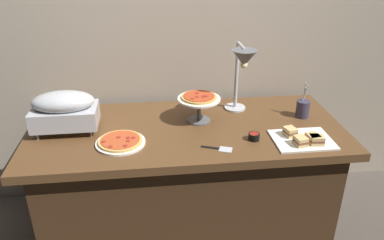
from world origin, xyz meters
The scene contains 11 objects.
ground_plane centered at (0.00, 0.00, 0.00)m, with size 8.00×8.00×0.00m, color #4C443D.
back_wall centered at (0.00, 0.50, 1.20)m, with size 4.40×0.04×2.40m, color tan.
buffet_table centered at (0.00, 0.00, 0.39)m, with size 1.90×0.84×0.76m.
chafing_dish centered at (-0.71, 0.04, 0.90)m, with size 0.37×0.23×0.25m.
heat_lamp centered at (0.35, 0.11, 1.11)m, with size 0.15×0.31×0.46m.
pizza_plate_front centered at (-0.39, -0.15, 0.77)m, with size 0.28×0.28×0.03m.
pizza_plate_center centered at (0.09, 0.09, 0.90)m, with size 0.26×0.26×0.17m.
sandwich_platter centered at (0.64, -0.25, 0.78)m, with size 0.33×0.26×0.06m.
sauce_cup_near centered at (0.37, -0.19, 0.78)m, with size 0.06×0.06×0.04m.
utensil_holder centered at (0.75, 0.07, 0.82)m, with size 0.08×0.08×0.23m.
serving_spatula centered at (0.15, -0.27, 0.76)m, with size 0.17×0.09×0.01m.
Camera 1 is at (-0.21, -2.05, 1.82)m, focal length 35.67 mm.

